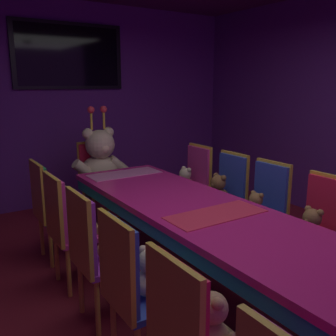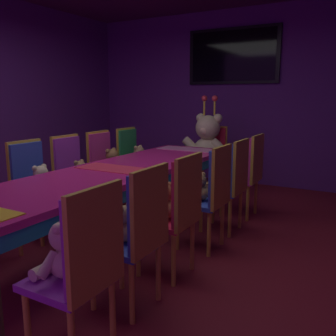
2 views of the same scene
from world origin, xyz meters
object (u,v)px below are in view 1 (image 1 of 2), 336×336
object	(u,v)px
teddy_left_1	(212,325)
chair_left_2	(129,280)
chair_right_3	(266,203)
king_teddy_bear	(101,161)
teddy_left_5	(62,200)
wall_tv	(69,56)
teddy_left_3	(110,244)
chair_left_3	(91,245)
teddy_right_4	(217,192)
chair_right_5	(195,178)
teddy_left_2	(151,275)
teddy_right_3	(255,208)
teddy_right_2	(311,228)
chair_right_4	(228,190)
chair_left_5	(47,202)
teddy_right_5	(185,181)
throne_chair	(96,172)
teddy_left_4	(81,217)
chair_left_4	(64,220)
chair_left_1	(187,335)
banquet_table	(216,225)
chair_right_2	(322,223)

from	to	relation	value
teddy_left_1	chair_left_2	bearing A→B (deg)	104.23
chair_right_3	king_teddy_bear	bearing A→B (deg)	-64.87
teddy_left_5	wall_tv	world-z (taller)	wall_tv
teddy_left_3	wall_tv	world-z (taller)	wall_tv
chair_left_2	chair_left_3	size ratio (longest dim) A/B	1.00
teddy_right_4	chair_right_5	bearing A→B (deg)	-103.97
teddy_left_2	chair_left_3	xyz separation A→B (m)	(-0.15, 0.56, 0.01)
teddy_left_3	teddy_right_3	world-z (taller)	teddy_right_3
chair_right_3	chair_right_5	bearing A→B (deg)	-90.01
teddy_right_2	chair_right_4	distance (m)	1.16
chair_left_5	chair_right_5	bearing A→B (deg)	-1.10
teddy_left_1	chair_left_3	distance (m)	1.14
wall_tv	teddy_right_5	bearing A→B (deg)	-66.74
teddy_left_2	teddy_right_5	distance (m)	2.22
teddy_right_3	throne_chair	xyz separation A→B (m)	(-0.73, 2.03, 0.03)
teddy_left_4	chair_right_4	xyz separation A→B (m)	(1.60, -0.05, 0.00)
teddy_left_3	teddy_right_4	size ratio (longest dim) A/B	0.81
teddy_left_4	chair_left_4	bearing A→B (deg)	180.00
teddy_left_5	chair_right_5	bearing A→B (deg)	-1.20
chair_left_2	chair_right_5	size ratio (longest dim) A/B	1.00
chair_left_2	chair_left_4	xyz separation A→B (m)	(-0.01, 1.14, 0.00)
teddy_right_4	king_teddy_bear	distance (m)	1.52
chair_right_4	chair_right_5	size ratio (longest dim) A/B	1.00
teddy_left_4	chair_left_3	bearing A→B (deg)	-103.64
chair_right_4	teddy_left_5	bearing A→B (deg)	-21.41
teddy_left_4	chair_right_5	world-z (taller)	chair_right_5
teddy_right_5	chair_left_5	bearing A→B (deg)	-1.19
teddy_right_5	wall_tv	bearing A→B (deg)	-66.74
chair_left_1	teddy_left_2	distance (m)	0.59
chair_left_5	chair_right_3	distance (m)	2.07
banquet_table	chair_right_5	xyz separation A→B (m)	(0.87, 1.42, -0.06)
banquet_table	teddy_right_3	bearing A→B (deg)	22.73
banquet_table	chair_left_4	size ratio (longest dim) A/B	3.63
chair_right_4	teddy_right_5	distance (m)	0.60
teddy_right_5	chair_right_2	bearing A→B (deg)	94.03
teddy_left_4	teddy_left_3	bearing A→B (deg)	-89.86
teddy_left_5	teddy_left_4	bearing A→B (deg)	-91.95
teddy_left_5	throne_chair	size ratio (longest dim) A/B	0.32
teddy_left_1	chair_left_4	distance (m)	1.72
teddy_left_5	wall_tv	distance (m)	2.32
teddy_right_2	wall_tv	world-z (taller)	wall_tv
teddy_right_5	throne_chair	world-z (taller)	throne_chair
teddy_left_1	chair_right_3	world-z (taller)	chair_right_3
chair_left_2	teddy_right_4	size ratio (longest dim) A/B	2.89
chair_right_2	king_teddy_bear	distance (m)	2.62
banquet_table	teddy_right_4	xyz separation A→B (m)	(0.72, 0.83, -0.06)
chair_left_2	wall_tv	bearing A→B (deg)	75.64
teddy_right_2	teddy_right_4	world-z (taller)	teddy_right_4
throne_chair	chair_left_3	bearing A→B (deg)	-23.16
chair_left_2	teddy_left_5	size ratio (longest dim) A/B	3.15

